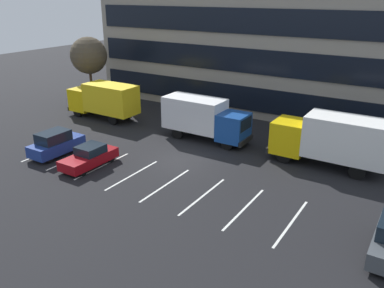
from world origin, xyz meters
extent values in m
plane|color=black|center=(0.00, 0.00, 0.00)|extent=(120.00, 120.00, 0.00)
cube|color=gray|center=(0.00, 18.00, 7.20)|extent=(38.27, 10.79, 14.40)
cube|color=black|center=(0.00, 12.54, 1.98)|extent=(36.73, 0.16, 2.30)
cube|color=black|center=(0.00, 12.54, 5.58)|extent=(36.73, 0.16, 2.30)
cube|color=black|center=(0.00, 12.54, 9.18)|extent=(36.73, 0.16, 2.30)
cube|color=silver|center=(-9.80, -3.62, 0.00)|extent=(0.14, 5.40, 0.01)
cube|color=silver|center=(-7.00, -3.62, 0.00)|extent=(0.14, 5.40, 0.01)
cube|color=silver|center=(-4.20, -3.62, 0.00)|extent=(0.14, 5.40, 0.01)
cube|color=silver|center=(-1.40, -3.62, 0.00)|extent=(0.14, 5.40, 0.01)
cube|color=silver|center=(1.40, -3.62, 0.00)|extent=(0.14, 5.40, 0.01)
cube|color=silver|center=(4.20, -3.62, 0.00)|extent=(0.14, 5.40, 0.01)
cube|color=silver|center=(7.00, -3.62, 0.00)|extent=(0.14, 5.40, 0.01)
cube|color=silver|center=(9.80, -3.62, 0.00)|extent=(0.14, 5.40, 0.01)
cube|color=#194799|center=(1.89, 4.99, 1.59)|extent=(2.18, 2.38, 2.18)
cube|color=black|center=(2.96, 4.99, 2.02)|extent=(0.06, 2.00, 0.96)
cube|color=white|center=(-1.79, 4.99, 2.13)|extent=(5.16, 2.48, 2.68)
cube|color=black|center=(3.03, 4.99, 0.65)|extent=(0.20, 2.38, 0.40)
cylinder|color=black|center=(1.89, 6.01, 0.50)|extent=(0.99, 0.30, 0.99)
cylinder|color=black|center=(1.89, 3.97, 0.50)|extent=(0.99, 0.30, 0.99)
cylinder|color=black|center=(-2.82, 6.01, 0.50)|extent=(0.99, 0.30, 0.99)
cylinder|color=black|center=(-2.82, 3.97, 0.50)|extent=(0.99, 0.30, 0.99)
cube|color=yellow|center=(6.57, 5.01, 1.72)|extent=(2.36, 2.58, 2.36)
cube|color=black|center=(5.41, 5.01, 2.19)|extent=(0.06, 2.16, 1.04)
cube|color=white|center=(10.54, 5.01, 2.31)|extent=(5.58, 2.68, 2.90)
cube|color=black|center=(5.33, 5.01, 0.70)|extent=(0.21, 2.58, 0.43)
cylinder|color=black|center=(6.57, 3.90, 0.54)|extent=(1.07, 0.32, 1.07)
cylinder|color=black|center=(6.57, 6.12, 0.54)|extent=(1.07, 0.32, 1.07)
cylinder|color=black|center=(11.65, 3.90, 0.54)|extent=(1.07, 0.32, 1.07)
cylinder|color=black|center=(11.65, 6.12, 0.54)|extent=(1.07, 0.32, 1.07)
cube|color=yellow|center=(-14.84, 4.87, 1.60)|extent=(2.19, 2.39, 2.19)
cube|color=black|center=(-15.92, 4.87, 2.03)|extent=(0.06, 2.01, 0.97)
cube|color=yellow|center=(-11.15, 4.87, 2.14)|extent=(5.18, 2.49, 2.69)
cube|color=black|center=(-15.99, 4.87, 0.65)|extent=(0.20, 2.39, 0.40)
cylinder|color=black|center=(-14.84, 3.84, 0.50)|extent=(1.00, 0.30, 1.00)
cylinder|color=black|center=(-14.84, 5.90, 0.50)|extent=(1.00, 0.30, 1.00)
cylinder|color=black|center=(-10.12, 3.84, 0.50)|extent=(1.00, 0.30, 1.00)
cylinder|color=black|center=(-10.12, 5.90, 0.50)|extent=(1.00, 0.30, 1.00)
cube|color=maroon|center=(-4.94, -4.16, 0.59)|extent=(1.79, 4.27, 0.70)
cube|color=black|center=(-4.94, -3.94, 1.23)|extent=(1.57, 1.79, 0.60)
cylinder|color=black|center=(-4.17, -5.52, 0.30)|extent=(0.22, 0.60, 0.60)
cylinder|color=black|center=(-5.72, -5.52, 0.30)|extent=(0.22, 0.60, 0.60)
cylinder|color=black|center=(-4.17, -2.79, 0.30)|extent=(0.22, 0.60, 0.60)
cylinder|color=black|center=(-5.72, -2.79, 0.30)|extent=(0.22, 0.60, 0.60)
cylinder|color=black|center=(14.00, -5.28, 0.31)|extent=(0.20, 0.61, 0.61)
cylinder|color=black|center=(14.00, -2.61, 0.31)|extent=(0.20, 0.61, 0.61)
cube|color=navy|center=(-8.65, -3.90, 0.69)|extent=(1.79, 4.22, 0.87)
cube|color=black|center=(-8.65, -4.11, 1.52)|extent=(1.58, 2.32, 0.78)
cylinder|color=black|center=(-9.43, -2.55, 0.31)|extent=(0.20, 0.62, 0.62)
cylinder|color=black|center=(-7.87, -2.55, 0.31)|extent=(0.20, 0.62, 0.62)
cylinder|color=black|center=(-9.43, -5.25, 0.31)|extent=(0.20, 0.62, 0.62)
cylinder|color=black|center=(-7.87, -5.25, 0.31)|extent=(0.20, 0.62, 0.62)
cylinder|color=#473323|center=(-17.00, 8.02, 1.91)|extent=(0.28, 0.28, 3.83)
sphere|color=#4C4233|center=(-17.00, 8.02, 5.36)|extent=(3.90, 3.90, 3.90)
camera|label=1|loc=(15.10, -22.07, 11.73)|focal=36.94mm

